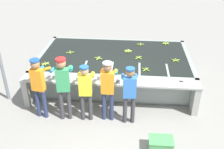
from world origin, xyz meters
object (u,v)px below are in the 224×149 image
at_px(worker_0, 39,83).
at_px(worker_1, 63,83).
at_px(worker_4, 130,90).
at_px(banana_bunch_floating_2, 98,58).
at_px(banana_bunch_floating_3, 138,58).
at_px(knife_1, 184,82).
at_px(banana_bunch_floating_4, 128,51).
at_px(worker_3, 108,86).
at_px(crate, 161,145).
at_px(worker_2, 86,88).
at_px(banana_bunch_floating_0, 175,60).
at_px(banana_bunch_floating_1, 70,52).
at_px(banana_bunch_floating_8, 45,64).
at_px(banana_bunch_floating_6, 166,43).
at_px(banana_bunch_floating_5, 146,69).
at_px(banana_bunch_floating_7, 140,44).
at_px(knife_0, 119,81).

relative_size(worker_0, worker_1, 0.96).
bearing_deg(worker_4, banana_bunch_floating_2, 118.71).
xyz_separation_m(banana_bunch_floating_2, banana_bunch_floating_3, (1.25, 0.16, 0.00)).
height_order(banana_bunch_floating_2, banana_bunch_floating_3, same).
xyz_separation_m(worker_0, knife_1, (3.71, 0.60, -0.14)).
distance_m(banana_bunch_floating_4, knife_1, 2.44).
distance_m(worker_3, crate, 1.88).
xyz_separation_m(worker_2, crate, (1.85, -1.01, -0.77)).
bearing_deg(banana_bunch_floating_0, banana_bunch_floating_1, 175.05).
distance_m(worker_3, worker_4, 0.55).
bearing_deg(worker_3, knife_1, 16.21).
relative_size(banana_bunch_floating_4, banana_bunch_floating_8, 0.99).
bearing_deg(banana_bunch_floating_0, crate, -101.64).
bearing_deg(worker_2, banana_bunch_floating_8, 137.50).
relative_size(banana_bunch_floating_2, banana_bunch_floating_8, 0.98).
bearing_deg(banana_bunch_floating_2, worker_4, -61.29).
bearing_deg(worker_0, banana_bunch_floating_4, 49.02).
height_order(banana_bunch_floating_4, banana_bunch_floating_6, same).
xyz_separation_m(worker_4, banana_bunch_floating_5, (0.43, 1.25, -0.06)).
bearing_deg(banana_bunch_floating_4, banana_bunch_floating_8, -154.40).
xyz_separation_m(worker_3, banana_bunch_floating_0, (1.91, 1.88, -0.12)).
bearing_deg(worker_2, knife_1, 13.76).
distance_m(banana_bunch_floating_7, knife_0, 2.66).
distance_m(worker_2, knife_1, 2.59).
relative_size(banana_bunch_floating_7, knife_0, 0.87).
xyz_separation_m(banana_bunch_floating_0, banana_bunch_floating_5, (-0.93, -0.70, 0.00)).
relative_size(banana_bunch_floating_5, banana_bunch_floating_6, 0.87).
bearing_deg(crate, banana_bunch_floating_0, 78.36).
distance_m(banana_bunch_floating_0, banana_bunch_floating_2, 2.39).
bearing_deg(banana_bunch_floating_6, worker_3, -118.05).
relative_size(banana_bunch_floating_6, crate, 0.51).
bearing_deg(banana_bunch_floating_5, banana_bunch_floating_1, 157.84).
relative_size(worker_4, knife_1, 4.60).
distance_m(worker_2, banana_bunch_floating_3, 2.41).
xyz_separation_m(banana_bunch_floating_2, banana_bunch_floating_6, (2.21, 1.45, -0.00)).
height_order(knife_0, knife_1, same).
bearing_deg(worker_0, worker_4, -0.85).
bearing_deg(banana_bunch_floating_0, banana_bunch_floating_3, 175.88).
bearing_deg(banana_bunch_floating_6, banana_bunch_floating_1, -161.40).
bearing_deg(banana_bunch_floating_1, knife_0, -44.69).
xyz_separation_m(worker_3, worker_4, (0.55, -0.07, -0.06)).
xyz_separation_m(worker_4, banana_bunch_floating_0, (1.36, 1.95, -0.06)).
bearing_deg(banana_bunch_floating_3, banana_bunch_floating_8, -166.43).
bearing_deg(banana_bunch_floating_6, worker_4, -109.67).
xyz_separation_m(banana_bunch_floating_4, banana_bunch_floating_7, (0.42, 0.62, 0.00)).
relative_size(banana_bunch_floating_8, crate, 0.51).
distance_m(worker_4, banana_bunch_floating_2, 2.14).
height_order(worker_0, banana_bunch_floating_1, worker_0).
distance_m(worker_0, crate, 3.33).
relative_size(banana_bunch_floating_1, banana_bunch_floating_7, 0.98).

